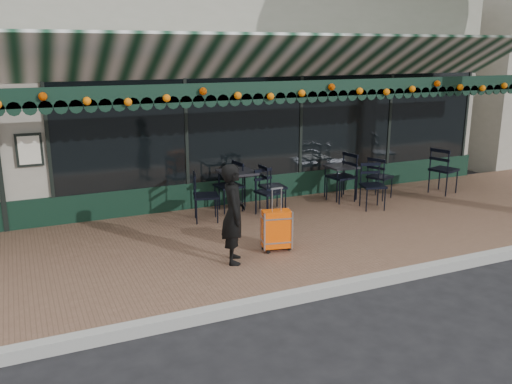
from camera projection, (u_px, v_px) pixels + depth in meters
name	position (u px, v px, depth m)	size (l,w,h in m)	color
ground	(348.00, 288.00, 7.29)	(80.00, 80.00, 0.00)	black
sidewalk	(282.00, 237.00, 9.03)	(18.00, 4.00, 0.15)	brown
curb	(352.00, 285.00, 7.20)	(18.00, 0.16, 0.15)	#9E9E99
restaurant_building	(179.00, 83.00, 13.62)	(12.00, 9.60, 4.50)	gray
woman	(233.00, 214.00, 7.62)	(0.52, 0.34, 1.43)	black
suitcase	(276.00, 230.00, 8.16)	(0.46, 0.32, 0.97)	#FF5508
cafe_table_a	(341.00, 169.00, 10.93)	(0.55, 0.55, 0.68)	black
cafe_table_b	(237.00, 175.00, 10.02)	(0.63, 0.63, 0.78)	black
chair_a_left	(341.00, 177.00, 10.79)	(0.49, 0.49, 0.97)	black
chair_a_right	(380.00, 177.00, 11.00)	(0.44, 0.44, 0.87)	black
chair_a_front	(373.00, 186.00, 10.28)	(0.44, 0.44, 0.88)	black
chair_a_extra	(444.00, 170.00, 11.38)	(0.49, 0.49, 0.99)	black
chair_b_left	(229.00, 186.00, 10.14)	(0.47, 0.47, 0.94)	black
chair_b_right	(273.00, 187.00, 10.17)	(0.45, 0.45, 0.89)	black
chair_b_front	(269.00, 193.00, 9.86)	(0.43, 0.43, 0.86)	black
chair_solo	(206.00, 196.00, 9.54)	(0.45, 0.45, 0.89)	black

